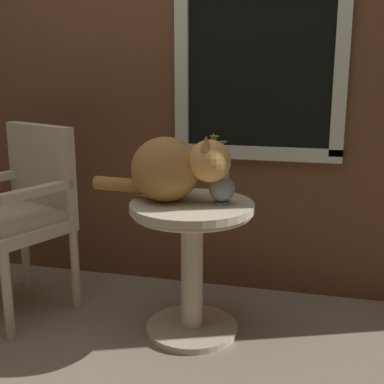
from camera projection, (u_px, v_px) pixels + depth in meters
name	position (u px, v px, depth m)	size (l,w,h in m)	color
ground_plane	(132.00, 333.00, 2.42)	(6.00, 6.00, 0.00)	gray
back_wall	(172.00, 52.00, 2.74)	(4.00, 0.07, 2.60)	brown
wicker_side_table	(192.00, 245.00, 2.35)	(0.56, 0.56, 0.63)	beige
wicker_chair	(23.00, 207.00, 2.58)	(0.60, 0.59, 0.94)	beige
cat	(172.00, 168.00, 2.29)	(0.66, 0.32, 0.31)	#AD7A3D
pewter_vase_with_ivy	(222.00, 184.00, 2.26)	(0.12, 0.12, 0.30)	gray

